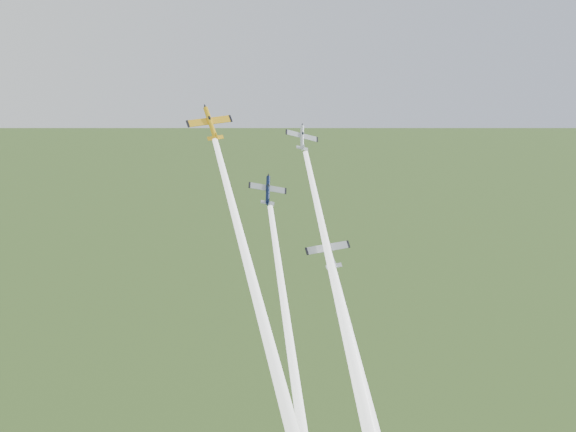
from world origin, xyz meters
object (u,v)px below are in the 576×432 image
(plane_yellow, at_px, (211,123))
(plane_silver_right, at_px, (302,137))
(plane_navy, at_px, (268,190))
(plane_silver_low, at_px, (329,250))

(plane_yellow, bearing_deg, plane_silver_right, 15.37)
(plane_navy, xyz_separation_m, plane_silver_low, (7.99, -7.73, -10.73))
(plane_yellow, xyz_separation_m, plane_silver_right, (20.91, 1.81, -4.27))
(plane_yellow, relative_size, plane_silver_right, 1.20)
(plane_navy, bearing_deg, plane_silver_low, -21.47)
(plane_silver_right, bearing_deg, plane_silver_low, -86.94)
(plane_silver_low, bearing_deg, plane_navy, 151.45)
(plane_yellow, bearing_deg, plane_navy, -9.42)
(plane_silver_low, bearing_deg, plane_yellow, 162.93)
(plane_yellow, relative_size, plane_navy, 1.15)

